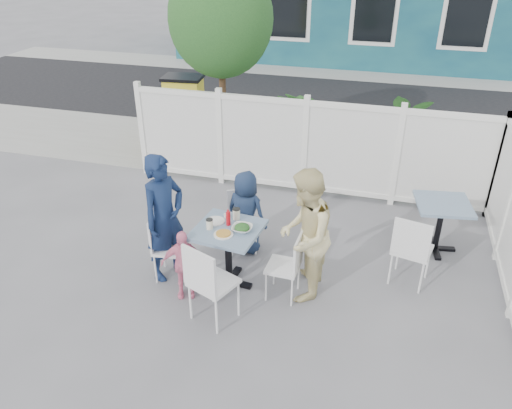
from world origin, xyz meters
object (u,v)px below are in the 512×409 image
(main_table, at_px, (228,241))
(chair_near, at_px, (208,279))
(toddler, at_px, (183,264))
(chair_left, at_px, (164,242))
(boy, at_px, (246,212))
(spare_table, at_px, (442,214))
(woman, at_px, (304,236))
(chair_right, at_px, (289,262))
(chair_back, at_px, (242,216))
(utility_cabinet, at_px, (185,111))
(man, at_px, (164,218))

(main_table, distance_m, chair_near, 0.73)
(chair_near, bearing_deg, toddler, 163.25)
(chair_left, xyz_separation_m, boy, (0.81, 0.85, 0.08))
(spare_table, relative_size, boy, 0.68)
(woman, height_order, toddler, woman)
(chair_right, relative_size, chair_back, 1.02)
(chair_back, distance_m, boy, 0.13)
(chair_near, bearing_deg, main_table, 113.01)
(utility_cabinet, distance_m, boy, 4.22)
(chair_near, relative_size, toddler, 1.13)
(chair_back, xyz_separation_m, chair_near, (0.10, -1.56, 0.10))
(main_table, bearing_deg, toddler, -140.56)
(spare_table, xyz_separation_m, chair_left, (-3.34, -1.56, -0.06))
(boy, bearing_deg, spare_table, -151.63)
(main_table, xyz_separation_m, chair_left, (-0.82, -0.07, -0.11))
(chair_back, distance_m, chair_near, 1.57)
(chair_left, distance_m, chair_back, 1.16)
(chair_right, distance_m, man, 1.61)
(chair_left, relative_size, chair_right, 1.02)
(chair_right, bearing_deg, utility_cabinet, 38.14)
(spare_table, relative_size, chair_left, 0.91)
(chair_right, distance_m, chair_near, 1.02)
(chair_left, distance_m, chair_near, 1.06)
(main_table, xyz_separation_m, woman, (0.91, 0.06, 0.20))
(chair_near, distance_m, boy, 1.51)
(spare_table, xyz_separation_m, chair_right, (-1.75, -1.54, -0.07))
(chair_right, relative_size, toddler, 0.96)
(chair_left, bearing_deg, man, 159.90)
(chair_right, xyz_separation_m, man, (-1.58, 0.04, 0.33))
(utility_cabinet, distance_m, woman, 5.34)
(spare_table, height_order, man, man)
(spare_table, bearing_deg, man, -155.67)
(man, relative_size, toddler, 1.84)
(chair_near, bearing_deg, spare_table, 63.66)
(spare_table, distance_m, chair_near, 3.35)
(utility_cabinet, distance_m, chair_near, 5.54)
(spare_table, distance_m, toddler, 3.49)
(main_table, bearing_deg, chair_near, -89.20)
(woman, bearing_deg, chair_right, -51.61)
(chair_near, height_order, toddler, chair_near)
(chair_right, xyz_separation_m, chair_back, (-0.86, 0.89, -0.01))
(main_table, bearing_deg, woman, 4.02)
(chair_left, bearing_deg, utility_cabinet, -167.67)
(chair_right, bearing_deg, boy, 45.52)
(chair_near, height_order, man, man)
(chair_left, relative_size, woman, 0.54)
(chair_back, xyz_separation_m, man, (-0.72, -0.85, 0.34))
(spare_table, relative_size, chair_back, 0.95)
(woman, xyz_separation_m, boy, (-0.93, 0.72, -0.23))
(chair_right, xyz_separation_m, woman, (0.14, 0.12, 0.32))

